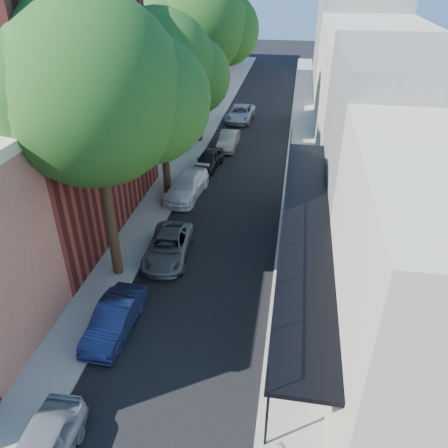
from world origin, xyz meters
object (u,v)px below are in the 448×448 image
at_px(oak_far, 204,25).
at_px(parked_car_b, 115,319).
at_px(oak_mid, 167,71).
at_px(parked_car_d, 187,186).
at_px(parked_car_e, 209,160).
at_px(parked_car_f, 228,140).
at_px(parked_car_g, 240,113).
at_px(oak_near, 106,94).
at_px(parked_car_c, 168,247).

relative_size(oak_far, parked_car_b, 3.26).
bearing_deg(oak_far, parked_car_b, -87.90).
bearing_deg(oak_mid, parked_car_d, -20.72).
height_order(parked_car_e, parked_car_f, parked_car_f).
xyz_separation_m(parked_car_b, parked_car_f, (1.20, 19.35, -0.01)).
bearing_deg(parked_car_g, oak_far, -105.99).
distance_m(oak_near, parked_car_f, 17.46).
bearing_deg(parked_car_f, parked_car_d, -97.68).
height_order(oak_far, parked_car_b, oak_far).
xyz_separation_m(oak_near, parked_car_f, (1.97, 15.75, -7.28)).
distance_m(parked_car_c, parked_car_e, 10.52).
relative_size(oak_near, parked_car_g, 2.52).
height_order(oak_near, parked_car_c, oak_near).
bearing_deg(parked_car_b, parked_car_f, 89.00).
bearing_deg(parked_car_b, parked_car_c, 85.11).
bearing_deg(parked_car_e, parked_car_c, -81.98).
bearing_deg(parked_car_c, parked_car_f, 83.89).
height_order(oak_mid, parked_car_c, oak_mid).
relative_size(parked_car_d, parked_car_f, 1.22).
xyz_separation_m(parked_car_f, parked_car_g, (0.00, 6.72, 0.04)).
distance_m(oak_mid, oak_far, 9.12).
bearing_deg(parked_car_e, parked_car_b, -84.67).
xyz_separation_m(oak_far, parked_car_g, (1.95, 5.46, -7.63)).
height_order(parked_car_c, parked_car_e, parked_car_e).
bearing_deg(parked_car_g, oak_near, -91.30).
bearing_deg(parked_car_e, oak_far, 110.80).
relative_size(oak_near, oak_far, 0.96).
height_order(parked_car_c, parked_car_g, parked_car_g).
xyz_separation_m(oak_far, parked_car_e, (1.24, -5.10, -7.66)).
bearing_deg(parked_car_b, parked_car_d, 92.55).
height_order(oak_far, parked_car_c, oak_far).
relative_size(parked_car_c, parked_car_g, 0.91).
xyz_separation_m(oak_far, parked_car_b, (0.75, -20.60, -7.66)).
height_order(parked_car_f, parked_car_g, parked_car_g).
height_order(oak_far, parked_car_d, oak_far).
bearing_deg(parked_car_g, parked_car_d, -90.93).
xyz_separation_m(oak_near, oak_far, (0.01, 17.01, 0.38)).
bearing_deg(oak_mid, oak_near, -89.63).
relative_size(parked_car_c, parked_car_e, 1.18).
xyz_separation_m(oak_near, parked_car_e, (1.25, 11.91, -7.28)).
bearing_deg(parked_car_e, parked_car_f, 86.62).
xyz_separation_m(parked_car_c, parked_car_e, (-0.16, 10.52, 0.02)).
relative_size(parked_car_b, parked_car_e, 1.05).
height_order(parked_car_b, parked_car_e, parked_car_b).
bearing_deg(parked_car_d, parked_car_e, 89.13).
bearing_deg(parked_car_g, parked_car_e, -90.16).
bearing_deg(oak_near, parked_car_b, -77.96).
bearing_deg(parked_car_f, oak_near, -96.36).
distance_m(parked_car_b, parked_car_e, 15.51).
height_order(parked_car_b, parked_car_f, parked_car_b).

